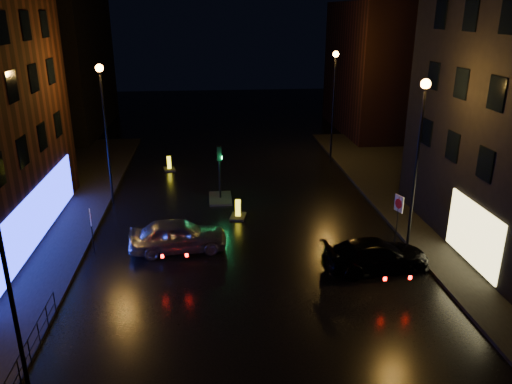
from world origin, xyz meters
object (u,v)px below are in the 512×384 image
bollard_near (238,214)px  road_sign_right (399,208)px  silver_hatchback (178,235)px  bollard_far (169,167)px  traffic_signal (220,192)px  road_sign_left (91,221)px  dark_sedan (376,255)px

bollard_near → road_sign_right: size_ratio=0.53×
bollard_near → road_sign_right: (7.79, -4.12, 1.70)m
silver_hatchback → bollard_far: 13.59m
silver_hatchback → road_sign_right: road_sign_right is taller
traffic_signal → road_sign_right: 11.35m
traffic_signal → road_sign_left: 9.31m
traffic_signal → road_sign_left: size_ratio=1.57×
traffic_signal → dark_sedan: traffic_signal is taller
road_sign_right → bollard_near: bearing=-45.5°
road_sign_right → traffic_signal: bearing=-56.9°
traffic_signal → silver_hatchback: (-2.27, -6.91, 0.31)m
silver_hatchback → bollard_near: bearing=-43.8°
dark_sedan → road_sign_right: bearing=-42.5°
traffic_signal → bollard_far: traffic_signal is taller
road_sign_left → road_sign_right: (15.12, -0.48, 0.29)m
dark_sedan → bollard_far: dark_sedan is taller
dark_sedan → bollard_far: 19.37m
silver_hatchback → bollard_far: size_ratio=3.65×
dark_sedan → bollard_far: (-10.40, 16.34, -0.49)m
traffic_signal → silver_hatchback: size_ratio=0.73×
bollard_near → road_sign_left: 8.31m
dark_sedan → road_sign_right: (1.91, 2.59, 1.22)m
dark_sedan → road_sign_right: size_ratio=1.91×
road_sign_left → road_sign_right: bearing=-16.0°
bollard_far → road_sign_left: bearing=-112.8°
road_sign_right → bollard_far: bearing=-65.8°
dark_sedan → road_sign_left: road_sign_left is taller
traffic_signal → road_sign_left: traffic_signal is taller
silver_hatchback → road_sign_right: size_ratio=1.84×
bollard_far → traffic_signal: bearing=-72.2°
bollard_near → traffic_signal: bearing=120.3°
traffic_signal → bollard_far: bearing=118.6°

